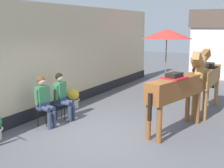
# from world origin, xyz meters

# --- Properties ---
(ground_plane) EXTENTS (40.00, 40.00, 0.00)m
(ground_plane) POSITION_xyz_m (0.00, 3.00, 0.00)
(ground_plane) COLOR #56565B
(pub_facade_wall) EXTENTS (0.34, 14.00, 3.40)m
(pub_facade_wall) POSITION_xyz_m (-2.55, 1.50, 1.54)
(pub_facade_wall) COLOR #CCB793
(pub_facade_wall) RESTS_ON ground_plane
(seated_visitor_near) EXTENTS (0.61, 0.48, 1.39)m
(seated_visitor_near) POSITION_xyz_m (-1.72, -0.28, 0.78)
(seated_visitor_near) COLOR black
(seated_visitor_near) RESTS_ON ground_plane
(seated_visitor_far) EXTENTS (0.61, 0.49, 1.39)m
(seated_visitor_far) POSITION_xyz_m (-1.64, 0.42, 0.78)
(seated_visitor_far) COLOR #194C99
(seated_visitor_far) RESTS_ON ground_plane
(saddled_horse_near) EXTENTS (0.99, 2.94, 2.06)m
(saddled_horse_near) POSITION_xyz_m (1.58, 1.16, 1.16)
(saddled_horse_near) COLOR brown
(saddled_horse_near) RESTS_ON ground_plane
(saddled_horse_far) EXTENTS (0.50, 3.00, 2.06)m
(saddled_horse_far) POSITION_xyz_m (1.90, 3.18, 1.16)
(saddled_horse_far) COLOR #9E6B38
(saddled_horse_far) RESTS_ON ground_plane
(flower_planter_far) EXTENTS (0.43, 0.43, 0.64)m
(flower_planter_far) POSITION_xyz_m (-2.13, 1.66, 0.33)
(flower_planter_far) COLOR beige
(flower_planter_far) RESTS_ON ground_plane
(cafe_parasol) EXTENTS (2.10, 2.10, 2.58)m
(cafe_parasol) POSITION_xyz_m (-0.30, 5.80, 2.36)
(cafe_parasol) COLOR black
(cafe_parasol) RESTS_ON ground_plane
(spare_stool_white) EXTENTS (0.32, 0.32, 0.46)m
(spare_stool_white) POSITION_xyz_m (-0.33, 4.19, 0.40)
(spare_stool_white) COLOR white
(spare_stool_white) RESTS_ON ground_plane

